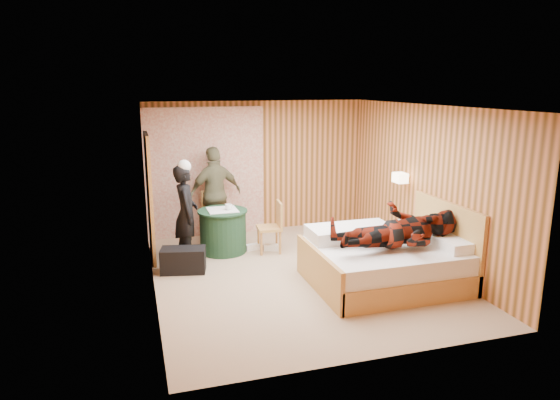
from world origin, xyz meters
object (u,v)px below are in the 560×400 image
object	(u,v)px
chair_near	(274,223)
bed	(387,261)
wall_lamp	(400,178)
chair_far	(215,212)
round_table	(223,231)
woman_standing	(186,213)
duffel_bag	(183,260)
man_on_bed	(399,220)
nightstand	(404,242)
man_at_table	(215,194)

from	to	relation	value
chair_near	bed	bearing A→B (deg)	38.96
wall_lamp	chair_far	bearing A→B (deg)	151.05
round_table	woman_standing	distance (m)	0.79
chair_near	duffel_bag	xyz separation A→B (m)	(-1.58, -0.52, -0.32)
round_table	man_on_bed	xyz separation A→B (m)	(2.04, -2.25, 0.63)
nightstand	man_on_bed	bearing A→B (deg)	-124.61
man_on_bed	wall_lamp	bearing A→B (deg)	60.25
duffel_bag	woman_standing	xyz separation A→B (m)	(0.12, 0.51, 0.60)
nightstand	chair_near	world-z (taller)	chair_near
chair_far	man_on_bed	bearing A→B (deg)	-68.45
chair_far	chair_near	world-z (taller)	chair_far
round_table	man_at_table	bearing A→B (deg)	90.00
wall_lamp	bed	distance (m)	1.69
man_on_bed	woman_standing	bearing A→B (deg)	143.11
bed	chair_near	size ratio (longest dim) A/B	2.41
wall_lamp	man_at_table	xyz separation A→B (m)	(-2.81, 1.60, -0.44)
nightstand	man_on_bed	distance (m)	1.47
bed	woman_standing	size ratio (longest dim) A/B	1.34
round_table	chair_near	size ratio (longest dim) A/B	0.96
chair_near	woman_standing	bearing A→B (deg)	-84.32
nightstand	duffel_bag	world-z (taller)	nightstand
duffel_bag	man_on_bed	bearing A→B (deg)	-16.02
duffel_bag	bed	bearing A→B (deg)	-12.46
nightstand	chair_far	world-z (taller)	chair_far
chair_near	man_at_table	xyz separation A→B (m)	(-0.83, 0.95, 0.35)
wall_lamp	man_on_bed	world-z (taller)	man_on_bed
man_at_table	bed	bearing A→B (deg)	110.57
nightstand	chair_near	bearing A→B (deg)	153.87
nightstand	chair_far	size ratio (longest dim) A/B	0.60
bed	woman_standing	world-z (taller)	woman_standing
nightstand	woman_standing	distance (m)	3.56
wall_lamp	woman_standing	bearing A→B (deg)	169.30
bed	man_on_bed	distance (m)	0.71
wall_lamp	round_table	world-z (taller)	wall_lamp
bed	duffel_bag	bearing A→B (deg)	155.43
duffel_bag	man_on_bed	xyz separation A→B (m)	(2.79, -1.49, 0.81)
man_at_table	chair_far	bearing A→B (deg)	47.01
chair_far	man_at_table	world-z (taller)	man_at_table
chair_far	chair_near	xyz separation A→B (m)	(0.84, -0.91, -0.03)
chair_near	man_on_bed	size ratio (longest dim) A/B	0.49
wall_lamp	man_at_table	distance (m)	3.27
bed	woman_standing	xyz separation A→B (m)	(-2.64, 1.77, 0.46)
nightstand	chair_far	distance (m)	3.36
wall_lamp	bed	xyz separation A→B (m)	(-0.80, -1.12, -0.97)
bed	nightstand	size ratio (longest dim) A/B	3.78
bed	man_at_table	distance (m)	3.43
man_on_bed	bed	bearing A→B (deg)	97.31
chair_near	woman_standing	size ratio (longest dim) A/B	0.56
duffel_bag	man_at_table	world-z (taller)	man_at_table
wall_lamp	duffel_bag	size ratio (longest dim) A/B	0.39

